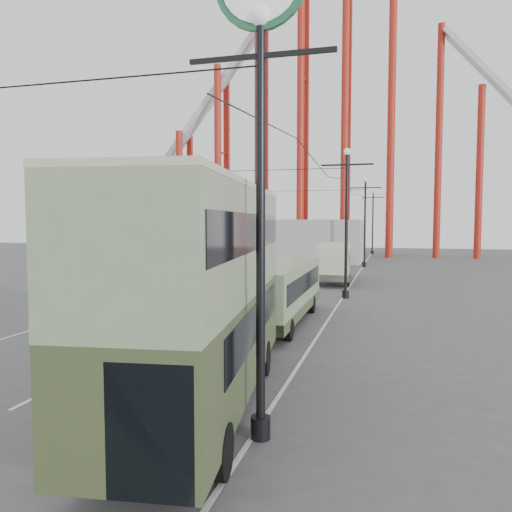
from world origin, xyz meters
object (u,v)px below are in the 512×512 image
(double_decker_bus, at_px, (202,284))
(pedestrian, at_px, (214,308))
(single_decker_green, at_px, (281,290))
(single_decker_cream, at_px, (335,261))
(lamp_post_near, at_px, (261,77))

(double_decker_bus, bearing_deg, pedestrian, 101.26)
(single_decker_green, relative_size, single_decker_cream, 1.05)
(double_decker_bus, height_order, single_decker_cream, double_decker_bus)
(pedestrian, bearing_deg, single_decker_cream, -130.71)
(single_decker_green, xyz_separation_m, single_decker_cream, (0.61, 17.26, 0.06))
(double_decker_bus, bearing_deg, single_decker_cream, 82.38)
(double_decker_bus, height_order, single_decker_green, double_decker_bus)
(single_decker_cream, bearing_deg, double_decker_bus, -94.58)
(lamp_post_near, bearing_deg, single_decker_cream, 93.18)
(single_decker_green, relative_size, pedestrian, 5.85)
(double_decker_bus, height_order, pedestrian, double_decker_bus)
(lamp_post_near, relative_size, pedestrian, 6.28)
(lamp_post_near, relative_size, single_decker_cream, 1.12)
(single_decker_cream, relative_size, pedestrian, 5.59)
(pedestrian, bearing_deg, single_decker_green, 178.27)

